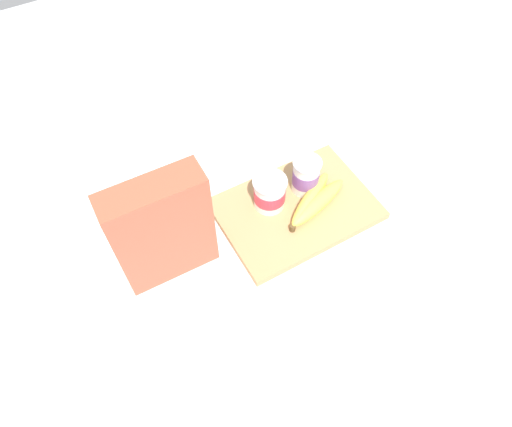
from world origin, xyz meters
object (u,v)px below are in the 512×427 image
object	(u,v)px
yogurt_cup_back	(306,176)
banana_bunch	(314,201)
cutting_board	(296,209)
cereal_box	(162,231)
yogurt_cup_front	(270,193)

from	to	relation	value
yogurt_cup_back	banana_bunch	world-z (taller)	yogurt_cup_back
banana_bunch	cutting_board	bearing A→B (deg)	156.09
cereal_box	yogurt_cup_front	distance (m)	0.27
yogurt_cup_back	banana_bunch	bearing A→B (deg)	-98.58
yogurt_cup_back	cereal_box	bearing A→B (deg)	-176.44
cereal_box	yogurt_cup_front	size ratio (longest dim) A/B	3.24
cutting_board	yogurt_cup_front	size ratio (longest dim) A/B	4.22
cutting_board	yogurt_cup_back	distance (m)	0.08
cutting_board	yogurt_cup_front	xyz separation A→B (m)	(-0.05, 0.04, 0.05)
yogurt_cup_back	banana_bunch	distance (m)	0.06
cutting_board	yogurt_cup_back	bearing A→B (deg)	39.16
cutting_board	yogurt_cup_front	bearing A→B (deg)	142.29
yogurt_cup_front	banana_bunch	bearing A→B (deg)	-32.34
cereal_box	yogurt_cup_back	bearing A→B (deg)	-175.07
cereal_box	yogurt_cup_front	bearing A→B (deg)	-173.28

